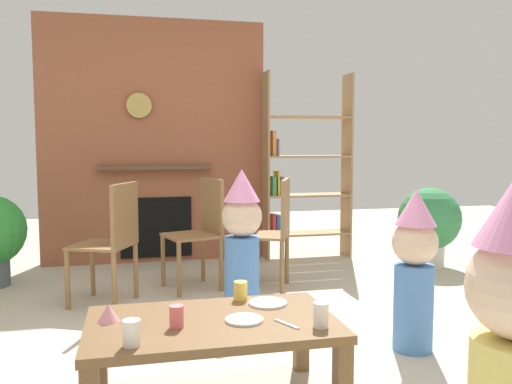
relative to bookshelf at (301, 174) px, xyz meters
The scene contains 18 objects.
ground_plane 2.78m from the bookshelf, 114.38° to the right, with size 12.00×12.00×0.00m, color #BCB29E.
brick_fireplace_feature 1.52m from the bookshelf, behind, with size 2.20×0.28×2.40m.
bookshelf is the anchor object (origin of this frame).
coffee_table 3.28m from the bookshelf, 114.73° to the right, with size 1.11×0.66×0.40m.
paper_cup_near_left 3.63m from the bookshelf, 118.22° to the right, with size 0.07×0.07×0.10m, color silver.
paper_cup_near_right 3.30m from the bookshelf, 106.22° to the right, with size 0.07×0.07×0.11m, color silver.
paper_cup_center 3.39m from the bookshelf, 116.82° to the right, with size 0.06×0.06×0.10m, color #E5666B.
paper_cup_far_left 2.94m from the bookshelf, 113.71° to the right, with size 0.07×0.07×0.09m, color #F2CC4C.
paper_plate_front 3.26m from the bookshelf, 112.18° to the right, with size 0.17×0.17×0.01m, color white.
paper_plate_rear 3.00m from the bookshelf, 110.85° to the right, with size 0.19×0.19×0.01m, color white.
birthday_cake_slice 3.41m from the bookshelf, 122.27° to the right, with size 0.10×0.10×0.08m, color pink.
table_fork 3.28m from the bookshelf, 108.80° to the right, with size 0.15×0.02×0.01m, color silver.
child_in_pink 2.58m from the bookshelf, 93.08° to the right, with size 0.26×0.26×0.93m.
child_by_the_chairs 1.96m from the bookshelf, 119.97° to the right, with size 0.28×0.28×1.01m.
dining_chair_left 2.26m from the bookshelf, 145.57° to the right, with size 0.53×0.53×0.90m.
dining_chair_middle 1.53m from the bookshelf, 140.78° to the right, with size 0.50×0.50×0.90m.
dining_chair_right 1.30m from the bookshelf, 117.79° to the right, with size 0.52×0.52×0.90m.
potted_plant_tall 1.34m from the bookshelf, 31.39° to the right, with size 0.60×0.60×0.76m.
Camera 1 is at (-0.60, -2.85, 1.19)m, focal length 37.46 mm.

